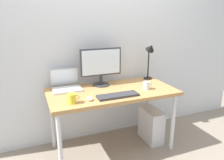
# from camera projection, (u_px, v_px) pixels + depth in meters

# --- Properties ---
(ground_plane) EXTENTS (6.00, 6.00, 0.00)m
(ground_plane) POSITION_uv_depth(u_px,v_px,m) (112.00, 148.00, 2.66)
(ground_plane) COLOR gray
(back_wall) EXTENTS (4.40, 0.04, 2.60)m
(back_wall) POSITION_uv_depth(u_px,v_px,m) (100.00, 37.00, 2.66)
(back_wall) COLOR silver
(back_wall) RESTS_ON ground_plane
(desk) EXTENTS (1.42, 0.70, 0.74)m
(desk) POSITION_uv_depth(u_px,v_px,m) (112.00, 96.00, 2.47)
(desk) COLOR #B7844C
(desk) RESTS_ON ground_plane
(monitor) EXTENTS (0.50, 0.20, 0.45)m
(monitor) POSITION_uv_depth(u_px,v_px,m) (101.00, 65.00, 2.55)
(monitor) COLOR #333338
(monitor) RESTS_ON desk
(laptop) EXTENTS (0.32, 0.28, 0.22)m
(laptop) POSITION_uv_depth(u_px,v_px,m) (66.00, 84.00, 2.48)
(laptop) COLOR silver
(laptop) RESTS_ON desk
(desk_lamp) EXTENTS (0.11, 0.16, 0.48)m
(desk_lamp) POSITION_uv_depth(u_px,v_px,m) (150.00, 53.00, 2.77)
(desk_lamp) COLOR black
(desk_lamp) RESTS_ON desk
(keyboard) EXTENTS (0.44, 0.14, 0.02)m
(keyboard) POSITION_uv_depth(u_px,v_px,m) (118.00, 96.00, 2.26)
(keyboard) COLOR #333338
(keyboard) RESTS_ON desk
(mouse) EXTENTS (0.06, 0.09, 0.03)m
(mouse) POSITION_uv_depth(u_px,v_px,m) (90.00, 99.00, 2.16)
(mouse) COLOR silver
(mouse) RESTS_ON desk
(coffee_mug) EXTENTS (0.12, 0.08, 0.10)m
(coffee_mug) POSITION_uv_depth(u_px,v_px,m) (72.00, 98.00, 2.07)
(coffee_mug) COLOR yellow
(coffee_mug) RESTS_ON desk
(glass_cup) EXTENTS (0.11, 0.08, 0.09)m
(glass_cup) POSITION_uv_depth(u_px,v_px,m) (146.00, 85.00, 2.47)
(glass_cup) COLOR silver
(glass_cup) RESTS_ON desk
(computer_tower) EXTENTS (0.18, 0.36, 0.42)m
(computer_tower) POSITION_uv_depth(u_px,v_px,m) (151.00, 125.00, 2.78)
(computer_tower) COLOR silver
(computer_tower) RESTS_ON ground_plane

